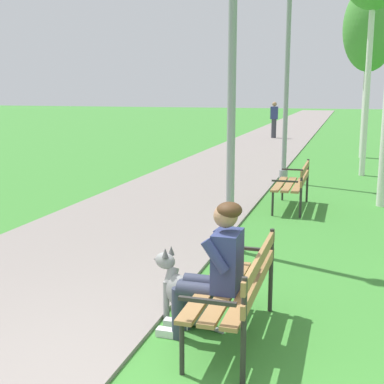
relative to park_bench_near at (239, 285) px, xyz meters
name	(u,v)px	position (x,y,z in m)	size (l,w,h in m)	color
paved_path	(283,132)	(-2.44, 22.85, -0.49)	(3.31, 60.00, 0.04)	gray
park_bench_near	(239,285)	(0.00, 0.00, 0.00)	(0.55, 1.50, 0.85)	olive
park_bench_mid	(295,182)	(-0.07, 5.39, 0.00)	(0.55, 1.50, 0.85)	olive
person_seated_on_near_bench	(215,265)	(-0.21, -0.03, 0.17)	(0.74, 0.49, 1.25)	#33384C
dog_grey	(184,296)	(-0.56, 0.21, -0.25)	(0.80, 0.44, 0.71)	gray
lamp_post_near	(232,96)	(-0.66, 2.55, 1.58)	(0.24, 0.24, 4.04)	gray
lamp_post_mid	(287,83)	(-0.61, 8.13, 1.81)	(0.24, 0.24, 4.50)	gray
birch_tree_fifth	(370,29)	(1.29, 13.55, 3.52)	(1.67, 1.58, 5.44)	silver
pedestrian_distant	(274,120)	(-2.43, 19.37, 0.33)	(0.32, 0.22, 1.65)	#383842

